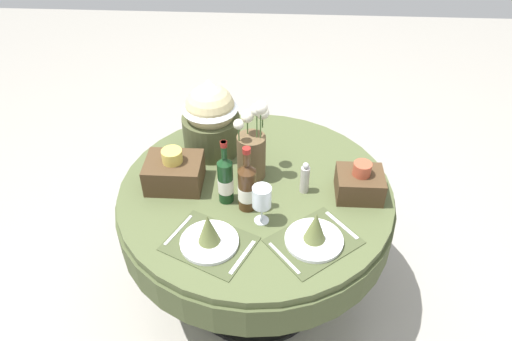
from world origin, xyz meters
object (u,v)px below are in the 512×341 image
(dining_table, at_px, (256,209))
(place_setting_left, at_px, (209,236))
(flower_vase, at_px, (252,148))
(woven_basket_side_left, at_px, (174,172))
(wine_bottle_left, at_px, (247,186))
(pepper_mill, at_px, (305,178))
(gift_tub_back_left, at_px, (210,114))
(wine_glass_right, at_px, (262,198))
(place_setting_right, at_px, (315,234))
(wine_bottle_centre, at_px, (225,179))
(woven_basket_side_right, at_px, (360,183))

(dining_table, xyz_separation_m, place_setting_left, (-0.17, -0.35, 0.18))
(flower_vase, bearing_deg, woven_basket_side_left, -165.86)
(wine_bottle_left, height_order, pepper_mill, wine_bottle_left)
(wine_bottle_left, xyz_separation_m, gift_tub_back_left, (-0.21, 0.42, 0.09))
(pepper_mill, bearing_deg, flower_vase, 156.52)
(wine_bottle_left, distance_m, wine_glass_right, 0.11)
(wine_bottle_left, distance_m, woven_basket_side_left, 0.37)
(dining_table, xyz_separation_m, wine_glass_right, (0.04, -0.21, 0.27))
(woven_basket_side_left, bearing_deg, place_setting_right, -27.61)
(wine_bottle_left, height_order, wine_bottle_centre, wine_bottle_left)
(gift_tub_back_left, bearing_deg, flower_vase, -42.61)
(flower_vase, distance_m, woven_basket_side_right, 0.51)
(woven_basket_side_right, bearing_deg, wine_bottle_centre, -173.34)
(pepper_mill, relative_size, gift_tub_back_left, 0.41)
(wine_glass_right, xyz_separation_m, woven_basket_side_right, (0.43, 0.19, -0.07))
(place_setting_right, bearing_deg, flower_vase, 123.63)
(wine_bottle_left, relative_size, woven_basket_side_right, 1.56)
(wine_bottle_centre, bearing_deg, woven_basket_side_right, 6.66)
(woven_basket_side_right, bearing_deg, woven_basket_side_left, 178.19)
(place_setting_right, bearing_deg, woven_basket_side_right, 55.22)
(pepper_mill, distance_m, gift_tub_back_left, 0.57)
(dining_table, relative_size, wine_bottle_centre, 4.02)
(gift_tub_back_left, bearing_deg, wine_glass_right, -61.59)
(wine_glass_right, bearing_deg, flower_vase, 100.87)
(flower_vase, xyz_separation_m, woven_basket_side_right, (0.49, -0.12, -0.09))
(flower_vase, distance_m, pepper_mill, 0.28)
(wine_bottle_centre, height_order, wine_glass_right, wine_bottle_centre)
(wine_bottle_centre, bearing_deg, place_setting_right, -31.42)
(gift_tub_back_left, bearing_deg, pepper_mill, -33.47)
(woven_basket_side_left, bearing_deg, place_setting_left, -60.50)
(place_setting_left, xyz_separation_m, wine_bottle_left, (0.14, 0.23, 0.07))
(place_setting_right, distance_m, woven_basket_side_left, 0.71)
(flower_vase, bearing_deg, pepper_mill, -23.48)
(place_setting_right, relative_size, gift_tub_back_left, 1.08)
(place_setting_right, height_order, wine_bottle_centre, wine_bottle_centre)
(wine_bottle_left, relative_size, woven_basket_side_left, 1.26)
(wine_glass_right, height_order, pepper_mill, wine_glass_right)
(wine_bottle_left, relative_size, wine_glass_right, 1.74)
(wine_bottle_centre, height_order, woven_basket_side_left, wine_bottle_centre)
(pepper_mill, height_order, woven_basket_side_right, woven_basket_side_right)
(place_setting_left, height_order, place_setting_right, same)
(place_setting_right, height_order, woven_basket_side_right, woven_basket_side_right)
(pepper_mill, bearing_deg, wine_glass_right, -132.45)
(wine_bottle_left, bearing_deg, place_setting_right, -34.16)
(gift_tub_back_left, distance_m, woven_basket_side_right, 0.78)
(gift_tub_back_left, bearing_deg, place_setting_right, -51.33)
(woven_basket_side_left, bearing_deg, dining_table, -1.66)
(flower_vase, relative_size, wine_bottle_centre, 1.28)
(wine_bottle_centre, relative_size, wine_glass_right, 1.73)
(wine_glass_right, bearing_deg, dining_table, 100.09)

